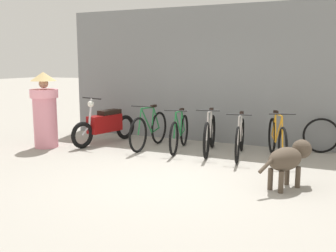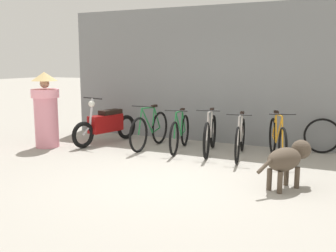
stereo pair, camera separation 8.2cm
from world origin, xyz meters
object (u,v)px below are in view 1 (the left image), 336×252
Objects in this scene: bicycle_1 at (179,133)px; motorcycle at (105,125)px; bicycle_2 at (210,135)px; stray_dog at (289,158)px; bicycle_0 at (149,130)px; bicycle_4 at (277,140)px; spare_tire_left at (321,136)px; bicycle_3 at (240,138)px; person_in_robes at (45,109)px.

bicycle_1 is 1.80m from motorcycle.
bicycle_2 reaches higher than stray_dog.
bicycle_0 reaches higher than bicycle_4.
bicycle_3 is at bearing -144.94° from spare_tire_left.
person_in_robes is (-3.38, -0.92, 0.46)m from bicycle_2.
stray_dog is at bearing 83.58° from motorcycle.
bicycle_0 is at bearing -146.87° from person_in_robes.
bicycle_0 reaches higher than bicycle_2.
bicycle_1 is 0.64m from bicycle_2.
person_in_robes is at bearing -87.33° from bicycle_3.
bicycle_4 is 4.80m from person_in_robes.
bicycle_4 is 1.08× the size of person_in_robes.
motorcycle is (-2.44, -0.07, 0.05)m from bicycle_2.
bicycle_0 is 0.68m from bicycle_1.
bicycle_1 is 0.95× the size of bicycle_3.
person_in_robes reaches higher than bicycle_3.
bicycle_0 is 1.04× the size of person_in_robes.
bicycle_2 is 3.53m from person_in_robes.
bicycle_1 reaches higher than spare_tire_left.
person_in_robes is (-5.12, 0.71, 0.38)m from stray_dog.
bicycle_4 reaches higher than spare_tire_left.
bicycle_4 is at bearing -158.36° from person_in_robes.
stray_dog is (0.42, -1.61, 0.06)m from bicycle_4.
bicycle_4 is (1.32, -0.02, 0.01)m from bicycle_2.
motorcycle reaches higher than bicycle_3.
motorcycle is at bearing -107.96° from bicycle_4.
bicycle_3 is at bearing 70.89° from bicycle_2.
bicycle_1 is at bearing -160.78° from spare_tire_left.
spare_tire_left is at bearing 116.31° from motorcycle.
stray_dog is 0.66× the size of person_in_robes.
spare_tire_left is at bearing 99.48° from bicycle_1.
bicycle_3 is 4.13m from person_in_robes.
bicycle_2 is at bearing -156.29° from spare_tire_left.
motorcycle reaches higher than bicycle_4.
spare_tire_left is at bearing 123.16° from bicycle_4.
bicycle_1 is 1.02× the size of person_in_robes.
bicycle_1 is at bearing -108.25° from bicycle_4.
stray_dog is at bearing 26.45° from bicycle_3.
spare_tire_left is (0.30, 2.53, -0.09)m from stray_dog.
bicycle_0 is at bearing -107.51° from bicycle_4.
person_in_robes is (-2.05, -0.84, 0.45)m from bicycle_0.
stray_dog is at bearing 35.60° from bicycle_2.
motorcycle is (-1.11, 0.01, 0.04)m from bicycle_0.
bicycle_0 is 1.58× the size of stray_dog.
bicycle_3 is (0.64, -0.09, -0.00)m from bicycle_2.
bicycle_1 is 2.85m from spare_tire_left.
person_in_robes is 5.74m from spare_tire_left.
bicycle_1 is at bearing 94.06° from bicycle_0.
stray_dog is at bearing -4.14° from bicycle_4.
bicycle_0 is 1.02× the size of bicycle_1.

